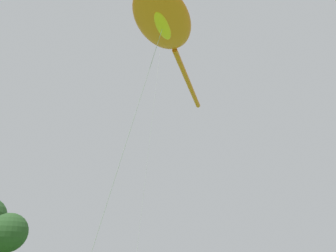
{
  "coord_description": "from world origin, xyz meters",
  "views": [
    {
      "loc": [
        -6.87,
        0.09,
        1.84
      ],
      "look_at": [
        2.1,
        7.86,
        7.01
      ],
      "focal_mm": 33.01,
      "sensor_mm": 36.0,
      "label": 1
    }
  ],
  "objects": [
    {
      "name": "tree_broad_distant",
      "position": [
        14.41,
        50.53,
        5.67
      ],
      "size": [
        5.76,
        5.76,
        8.58
      ],
      "color": "#513823",
      "rests_on": "ground"
    },
    {
      "name": "big_show_kite",
      "position": [
        2.93,
        8.81,
        13.51
      ],
      "size": [
        11.95,
        6.72,
        14.0
      ],
      "rotation": [
        0.0,
        0.0,
        -2.7
      ],
      "color": "orange",
      "rests_on": "ground"
    },
    {
      "name": "small_kite_bird_shape",
      "position": [
        9.37,
        14.99,
        19.5
      ],
      "size": [
        2.73,
        0.98,
        20.31
      ],
      "rotation": [
        0.0,
        0.0,
        2.23
      ],
      "color": "black",
      "rests_on": "ground"
    }
  ]
}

